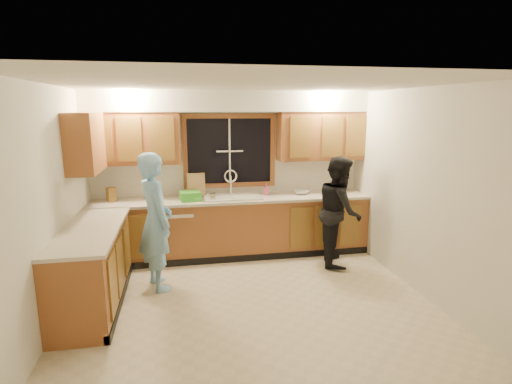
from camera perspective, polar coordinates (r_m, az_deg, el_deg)
floor at (r=4.89m, az=-0.72°, el=-15.53°), size 4.20×4.20×0.00m
ceiling at (r=4.35m, az=-0.81°, el=15.14°), size 4.20×4.20×0.00m
wall_back at (r=6.30m, az=-3.76°, el=2.70°), size 4.20×0.00×4.20m
wall_left at (r=4.60m, az=-27.52°, el=-2.08°), size 0.00×3.80×3.80m
wall_right at (r=5.24m, az=22.49°, el=-0.07°), size 0.00×3.80×3.80m
base_cabinets_back at (r=6.20m, az=-3.32°, el=-5.15°), size 4.20×0.60×0.88m
base_cabinets_left at (r=5.08m, az=-22.23°, el=-9.95°), size 0.60×1.90×0.88m
countertop_back at (r=6.06m, az=-3.35°, el=-1.04°), size 4.20×0.63×0.04m
countertop_left at (r=4.93m, az=-22.47°, el=-4.97°), size 0.63×1.90×0.04m
upper_cabinets_left at (r=6.07m, az=-17.23°, el=7.31°), size 1.35×0.33×0.75m
upper_cabinets_right at (r=6.41m, az=9.22°, el=7.89°), size 1.35×0.33×0.75m
upper_cabinets_return at (r=5.54m, az=-23.19°, el=6.50°), size 0.33×0.90×0.75m
soffit at (r=6.05m, az=-3.70°, el=12.77°), size 4.20×0.35×0.30m
window_frame at (r=6.25m, az=-3.79°, el=5.85°), size 1.44×0.03×1.14m
sink at (r=6.09m, az=-3.37°, el=-1.32°), size 0.86×0.52×0.57m
dishwasher at (r=6.15m, az=-11.22°, el=-5.79°), size 0.60×0.56×0.82m
stove at (r=4.56m, az=-23.64°, el=-12.44°), size 0.58×0.75×0.90m
man at (r=5.14m, az=-14.15°, el=-4.12°), size 0.61×0.74×1.74m
woman at (r=5.91m, az=11.82°, el=-2.65°), size 0.79×0.91×1.59m
knife_block at (r=6.17m, az=-19.97°, el=-0.34°), size 0.15×0.14×0.21m
cutting_board at (r=6.18m, az=-8.55°, el=1.01°), size 0.28×0.11×0.36m
dish_crate at (r=5.96m, az=-9.41°, el=-0.56°), size 0.33×0.31×0.13m
soap_bottle at (r=6.27m, az=1.50°, el=0.41°), size 0.10×0.10×0.18m
bowl at (r=6.36m, az=6.49°, el=-0.04°), size 0.25×0.25×0.06m
can_left at (r=5.88m, az=-6.36°, el=-0.77°), size 0.07×0.07×0.11m
can_right at (r=5.88m, az=-6.08°, el=-0.72°), size 0.09×0.09×0.12m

